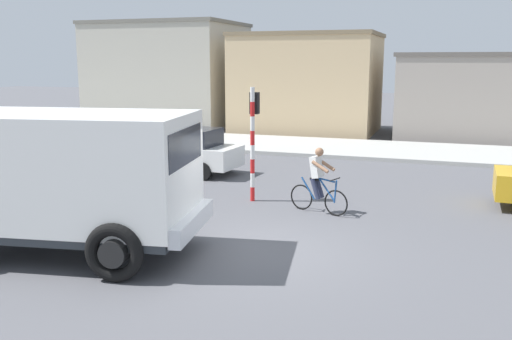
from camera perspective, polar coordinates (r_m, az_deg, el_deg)
name	(u,v)px	position (r m, az deg, el deg)	size (l,w,h in m)	color
ground_plane	(256,250)	(11.86, -0.03, -8.17)	(120.00, 120.00, 0.00)	#56565B
sidewalk_far	(360,149)	(25.13, 10.51, 2.13)	(80.00, 5.00, 0.16)	#ADADA8
truck_foreground	(63,174)	(11.90, -19.03, -0.41)	(5.75, 3.49, 2.90)	white
cyclist	(318,180)	(14.59, 6.36, -1.05)	(1.65, 0.69, 1.72)	black
traffic_light_pole	(253,128)	(15.61, -0.27, 4.30)	(0.24, 0.43, 3.20)	red
car_white_mid	(184,150)	(19.86, -7.32, 2.02)	(4.11, 2.09, 1.60)	white
building_corner_left	(169,74)	(35.57, -8.86, 9.64)	(8.65, 6.74, 6.18)	#B2AD9E
building_mid_block	(308,83)	(31.48, 5.28, 8.81)	(7.66, 5.89, 5.37)	#D1B284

